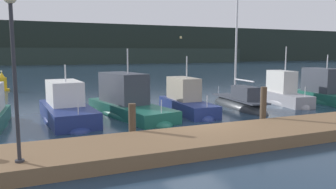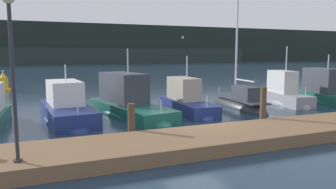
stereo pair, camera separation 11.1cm
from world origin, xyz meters
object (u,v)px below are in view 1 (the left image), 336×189
object	(u,v)px
motorboat_berth_8	(284,99)
motorboat_berth_9	(325,97)
motorboat_berth_4	(67,113)
motorboat_berth_5	(128,108)
channel_buoy	(2,83)
motorboat_berth_6	(187,107)
sailboat_berth_7	(239,105)
dock_lamppost	(13,51)

from	to	relation	value
motorboat_berth_8	motorboat_berth_9	world-z (taller)	motorboat_berth_8
motorboat_berth_4	motorboat_berth_9	xyz separation A→B (m)	(16.69, -0.72, 0.02)
motorboat_berth_4	motorboat_berth_9	size ratio (longest dim) A/B	1.06
motorboat_berth_5	channel_buoy	size ratio (longest dim) A/B	4.29
motorboat_berth_5	motorboat_berth_9	bearing A→B (deg)	-3.85
channel_buoy	motorboat_berth_6	bearing A→B (deg)	-56.71
motorboat_berth_4	motorboat_berth_5	xyz separation A→B (m)	(3.21, 0.18, 0.02)
motorboat_berth_9	channel_buoy	bearing A→B (deg)	141.92
motorboat_berth_6	motorboat_berth_9	world-z (taller)	motorboat_berth_9
sailboat_berth_7	motorboat_berth_9	size ratio (longest dim) A/B	1.44
motorboat_berth_4	motorboat_berth_8	world-z (taller)	motorboat_berth_8
sailboat_berth_7	dock_lamppost	distance (m)	14.36
motorboat_berth_5	dock_lamppost	bearing A→B (deg)	-124.52
motorboat_berth_5	motorboat_berth_8	size ratio (longest dim) A/B	1.57
channel_buoy	motorboat_berth_9	bearing A→B (deg)	-38.08
motorboat_berth_6	motorboat_berth_9	distance (m)	10.24
channel_buoy	dock_lamppost	distance (m)	22.98
channel_buoy	motorboat_berth_5	bearing A→B (deg)	-65.04
motorboat_berth_6	motorboat_berth_8	xyz separation A→B (m)	(7.21, 0.19, 0.05)
motorboat_berth_4	motorboat_berth_6	world-z (taller)	motorboat_berth_6
motorboat_berth_6	channel_buoy	bearing A→B (deg)	123.29
motorboat_berth_6	sailboat_berth_7	size ratio (longest dim) A/B	0.65
motorboat_berth_9	channel_buoy	size ratio (longest dim) A/B	3.33
motorboat_berth_6	channel_buoy	size ratio (longest dim) A/B	3.13
motorboat_berth_6	motorboat_berth_8	bearing A→B (deg)	1.55
motorboat_berth_4	motorboat_berth_5	world-z (taller)	motorboat_berth_5
dock_lamppost	motorboat_berth_5	bearing A→B (deg)	55.48
motorboat_berth_5	dock_lamppost	world-z (taller)	dock_lamppost
motorboat_berth_9	dock_lamppost	xyz separation A→B (m)	(-18.67, -6.63, 3.00)
motorboat_berth_4	motorboat_berth_9	world-z (taller)	motorboat_berth_9
sailboat_berth_7	motorboat_berth_8	size ratio (longest dim) A/B	1.74
sailboat_berth_7	dock_lamppost	bearing A→B (deg)	-149.46
sailboat_berth_7	motorboat_berth_5	bearing A→B (deg)	176.41
motorboat_berth_5	motorboat_berth_9	size ratio (longest dim) A/B	1.29
sailboat_berth_7	motorboat_berth_8	distance (m)	3.60
motorboat_berth_6	channel_buoy	world-z (taller)	motorboat_berth_6
motorboat_berth_6	sailboat_berth_7	world-z (taller)	sailboat_berth_7
motorboat_berth_9	dock_lamppost	size ratio (longest dim) A/B	1.34
sailboat_berth_7	channel_buoy	bearing A→B (deg)	131.73
motorboat_berth_5	motorboat_berth_9	xyz separation A→B (m)	(13.48, -0.91, 0.00)
motorboat_berth_6	sailboat_berth_7	distance (m)	3.62
motorboat_berth_8	motorboat_berth_5	bearing A→B (deg)	178.19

